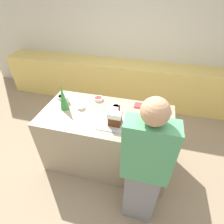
{
  "coord_description": "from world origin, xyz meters",
  "views": [
    {
      "loc": [
        0.54,
        -1.81,
        2.43
      ],
      "look_at": [
        0.08,
        0.0,
        1.01
      ],
      "focal_mm": 28.0,
      "sensor_mm": 36.0,
      "label": 1
    }
  ],
  "objects_px": {
    "candy_bowl_far_right": "(81,107)",
    "candy_bowl_front_corner": "(98,99)",
    "gingerbread_house": "(115,117)",
    "decorative_tree": "(63,98)",
    "baking_tray": "(115,123)",
    "candy_bowl_beside_tree": "(162,119)",
    "cookbook": "(142,106)",
    "candy_bowl_behind_tray": "(116,107)",
    "candy_bowl_center_rear": "(62,97)",
    "candy_bowl_near_tray_right": "(166,110)",
    "mug": "(66,99)",
    "person": "(144,170)"
  },
  "relations": [
    {
      "from": "baking_tray",
      "to": "person",
      "type": "bearing_deg",
      "value": -52.19
    },
    {
      "from": "gingerbread_house",
      "to": "candy_bowl_far_right",
      "type": "xyz_separation_m",
      "value": [
        -0.55,
        0.2,
        -0.09
      ]
    },
    {
      "from": "gingerbread_house",
      "to": "person",
      "type": "bearing_deg",
      "value": -52.22
    },
    {
      "from": "baking_tray",
      "to": "cookbook",
      "type": "bearing_deg",
      "value": 58.59
    },
    {
      "from": "candy_bowl_far_right",
      "to": "candy_bowl_center_rear",
      "type": "distance_m",
      "value": 0.43
    },
    {
      "from": "decorative_tree",
      "to": "person",
      "type": "height_order",
      "value": "person"
    },
    {
      "from": "decorative_tree",
      "to": "candy_bowl_beside_tree",
      "type": "xyz_separation_m",
      "value": [
        1.35,
        0.07,
        -0.16
      ]
    },
    {
      "from": "candy_bowl_near_tray_right",
      "to": "cookbook",
      "type": "relative_size",
      "value": 0.55
    },
    {
      "from": "baking_tray",
      "to": "candy_bowl_far_right",
      "type": "distance_m",
      "value": 0.59
    },
    {
      "from": "candy_bowl_near_tray_right",
      "to": "cookbook",
      "type": "distance_m",
      "value": 0.35
    },
    {
      "from": "candy_bowl_behind_tray",
      "to": "cookbook",
      "type": "relative_size",
      "value": 0.55
    },
    {
      "from": "candy_bowl_behind_tray",
      "to": "cookbook",
      "type": "distance_m",
      "value": 0.38
    },
    {
      "from": "cookbook",
      "to": "candy_bowl_front_corner",
      "type": "bearing_deg",
      "value": 179.34
    },
    {
      "from": "candy_bowl_beside_tree",
      "to": "person",
      "type": "relative_size",
      "value": 0.07
    },
    {
      "from": "baking_tray",
      "to": "mug",
      "type": "distance_m",
      "value": 0.89
    },
    {
      "from": "gingerbread_house",
      "to": "mug",
      "type": "distance_m",
      "value": 0.89
    },
    {
      "from": "cookbook",
      "to": "mug",
      "type": "relative_size",
      "value": 2.08
    },
    {
      "from": "candy_bowl_far_right",
      "to": "cookbook",
      "type": "distance_m",
      "value": 0.88
    },
    {
      "from": "candy_bowl_front_corner",
      "to": "candy_bowl_beside_tree",
      "type": "distance_m",
      "value": 0.99
    },
    {
      "from": "candy_bowl_behind_tray",
      "to": "person",
      "type": "xyz_separation_m",
      "value": [
        0.5,
        -0.88,
        -0.07
      ]
    },
    {
      "from": "candy_bowl_center_rear",
      "to": "mug",
      "type": "height_order",
      "value": "mug"
    },
    {
      "from": "decorative_tree",
      "to": "candy_bowl_front_corner",
      "type": "distance_m",
      "value": 0.54
    },
    {
      "from": "candy_bowl_behind_tray",
      "to": "candy_bowl_beside_tree",
      "type": "bearing_deg",
      "value": -9.23
    },
    {
      "from": "candy_bowl_center_rear",
      "to": "baking_tray",
      "type": "bearing_deg",
      "value": -21.96
    },
    {
      "from": "candy_bowl_beside_tree",
      "to": "candy_bowl_center_rear",
      "type": "xyz_separation_m",
      "value": [
        -1.52,
        0.17,
        0.0
      ]
    },
    {
      "from": "baking_tray",
      "to": "candy_bowl_far_right",
      "type": "bearing_deg",
      "value": 159.83
    },
    {
      "from": "baking_tray",
      "to": "candy_bowl_front_corner",
      "type": "bearing_deg",
      "value": 128.49
    },
    {
      "from": "candy_bowl_near_tray_right",
      "to": "cookbook",
      "type": "bearing_deg",
      "value": 174.38
    },
    {
      "from": "candy_bowl_behind_tray",
      "to": "mug",
      "type": "height_order",
      "value": "mug"
    },
    {
      "from": "candy_bowl_behind_tray",
      "to": "cookbook",
      "type": "xyz_separation_m",
      "value": [
        0.35,
        0.16,
        -0.02
      ]
    },
    {
      "from": "candy_bowl_near_tray_right",
      "to": "candy_bowl_far_right",
      "type": "bearing_deg",
      "value": -168.98
    },
    {
      "from": "mug",
      "to": "candy_bowl_near_tray_right",
      "type": "bearing_deg",
      "value": 5.06
    },
    {
      "from": "gingerbread_house",
      "to": "cookbook",
      "type": "height_order",
      "value": "gingerbread_house"
    },
    {
      "from": "cookbook",
      "to": "mug",
      "type": "height_order",
      "value": "mug"
    },
    {
      "from": "candy_bowl_behind_tray",
      "to": "candy_bowl_beside_tree",
      "type": "relative_size",
      "value": 0.94
    },
    {
      "from": "candy_bowl_near_tray_right",
      "to": "mug",
      "type": "xyz_separation_m",
      "value": [
        -1.47,
        -0.13,
        0.03
      ]
    },
    {
      "from": "gingerbread_house",
      "to": "candy_bowl_center_rear",
      "type": "distance_m",
      "value": 1.02
    },
    {
      "from": "candy_bowl_far_right",
      "to": "candy_bowl_behind_tray",
      "type": "relative_size",
      "value": 0.94
    },
    {
      "from": "gingerbread_house",
      "to": "decorative_tree",
      "type": "relative_size",
      "value": 0.74
    },
    {
      "from": "candy_bowl_behind_tray",
      "to": "candy_bowl_center_rear",
      "type": "relative_size",
      "value": 0.88
    },
    {
      "from": "candy_bowl_behind_tray",
      "to": "candy_bowl_beside_tree",
      "type": "height_order",
      "value": "candy_bowl_behind_tray"
    },
    {
      "from": "decorative_tree",
      "to": "cookbook",
      "type": "relative_size",
      "value": 1.75
    },
    {
      "from": "candy_bowl_far_right",
      "to": "candy_bowl_beside_tree",
      "type": "distance_m",
      "value": 1.13
    },
    {
      "from": "candy_bowl_near_tray_right",
      "to": "person",
      "type": "xyz_separation_m",
      "value": [
        -0.2,
        -1.0,
        -0.07
      ]
    },
    {
      "from": "decorative_tree",
      "to": "candy_bowl_beside_tree",
      "type": "distance_m",
      "value": 1.36
    },
    {
      "from": "candy_bowl_far_right",
      "to": "candy_bowl_front_corner",
      "type": "relative_size",
      "value": 0.77
    },
    {
      "from": "candy_bowl_front_corner",
      "to": "person",
      "type": "height_order",
      "value": "person"
    },
    {
      "from": "candy_bowl_behind_tray",
      "to": "candy_bowl_beside_tree",
      "type": "distance_m",
      "value": 0.65
    },
    {
      "from": "candy_bowl_far_right",
      "to": "decorative_tree",
      "type": "bearing_deg",
      "value": -164.79
    },
    {
      "from": "candy_bowl_front_corner",
      "to": "mug",
      "type": "xyz_separation_m",
      "value": [
        -0.45,
        -0.17,
        0.03
      ]
    }
  ]
}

